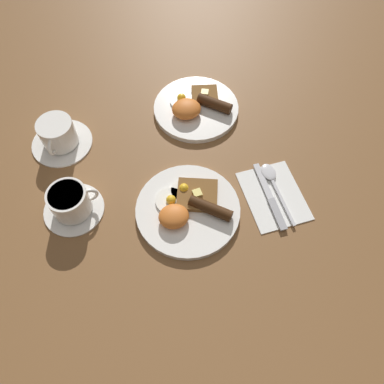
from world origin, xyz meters
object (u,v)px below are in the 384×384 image
object	(u,v)px
breakfast_plate_far	(196,107)
breakfast_plate_near	(188,208)
knife	(271,199)
teacup_near	(71,203)
teacup_far	(59,136)
spoon	(271,178)

from	to	relation	value
breakfast_plate_far	breakfast_plate_near	bearing A→B (deg)	-105.08
breakfast_plate_near	knife	distance (m)	0.20
teacup_near	teacup_far	xyz separation A→B (m)	(-0.02, 0.21, -0.00)
breakfast_plate_far	teacup_far	size ratio (longest dim) A/B	1.48
teacup_near	knife	world-z (taller)	teacup_near
breakfast_plate_far	teacup_far	xyz separation A→B (m)	(-0.37, -0.04, 0.02)
breakfast_plate_far	knife	world-z (taller)	breakfast_plate_far
teacup_far	teacup_near	bearing A→B (deg)	-83.48
breakfast_plate_far	spoon	distance (m)	0.29
teacup_far	spoon	distance (m)	0.55
knife	spoon	distance (m)	0.06
teacup_near	knife	distance (m)	0.47
spoon	breakfast_plate_far	bearing A→B (deg)	22.10
teacup_near	teacup_far	world-z (taller)	teacup_far
breakfast_plate_far	teacup_far	world-z (taller)	teacup_far
knife	spoon	size ratio (longest dim) A/B	1.05
breakfast_plate_far	teacup_near	bearing A→B (deg)	-144.15
breakfast_plate_far	knife	xyz separation A→B (m)	(0.12, -0.32, -0.01)
breakfast_plate_near	teacup_near	bearing A→B (deg)	168.00
teacup_near	teacup_far	size ratio (longest dim) A/B	0.90
teacup_far	spoon	bearing A→B (deg)	-23.24
breakfast_plate_near	spoon	distance (m)	0.22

